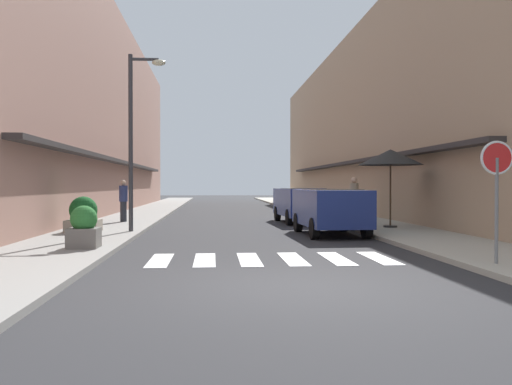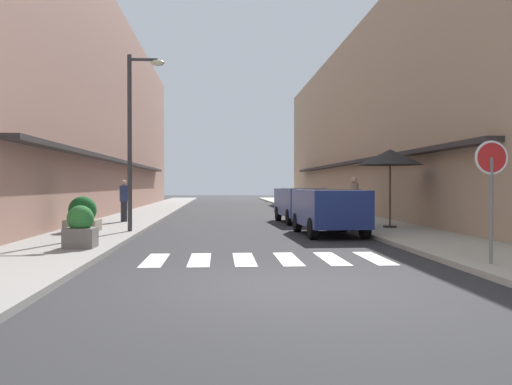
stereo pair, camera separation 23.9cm
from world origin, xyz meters
The scene contains 16 objects.
ground_plane centered at (0.00, 20.26, 0.00)m, with size 111.43×111.43×0.00m, color #2B2B2D.
sidewalk_left centered at (-4.94, 20.26, 0.06)m, with size 2.80×70.91×0.12m, color gray.
sidewalk_right centered at (4.94, 20.26, 0.06)m, with size 2.80×70.91×0.12m, color #ADA899.
building_row_left centered at (-8.84, 21.79, 5.58)m, with size 5.50×47.59×11.17m.
building_row_right centered at (8.84, 21.79, 5.06)m, with size 5.50×47.59×10.12m.
crosswalk centered at (0.00, 3.20, 0.01)m, with size 5.20×2.20×0.01m.
parked_car_near centered at (2.49, 8.82, 0.92)m, with size 1.91×4.05×1.47m.
parked_car_mid centered at (2.49, 14.59, 0.92)m, with size 1.97×4.48×1.47m.
round_street_sign centered at (4.12, 1.45, 1.90)m, with size 0.65×0.07×2.33m.
street_lamp centered at (-3.71, 9.40, 3.57)m, with size 1.19×0.28×5.68m.
cafe_umbrella centered at (4.97, 10.36, 2.57)m, with size 2.26×2.26×2.74m.
planter_corner centered at (-4.30, 4.70, 0.59)m, with size 0.70×0.70×1.00m.
planter_midblock centered at (-5.37, 9.33, 0.62)m, with size 1.01×1.01×1.12m.
planter_far centered at (4.82, 15.58, 0.59)m, with size 0.90×0.90×1.04m.
pedestrian_walking_near centered at (-4.87, 14.09, 1.01)m, with size 0.34×0.34×1.68m.
pedestrian_walking_far centered at (4.14, 12.20, 1.07)m, with size 0.34×0.34×1.79m.
Camera 1 is at (-1.25, -8.70, 1.62)m, focal length 38.97 mm.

